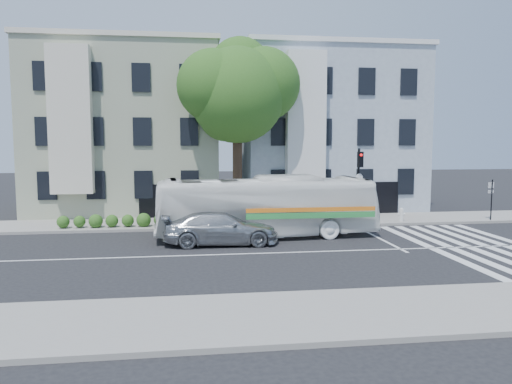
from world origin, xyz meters
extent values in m
plane|color=black|center=(0.00, 0.00, 0.00)|extent=(120.00, 120.00, 0.00)
cube|color=gray|center=(0.00, 8.00, 0.07)|extent=(80.00, 4.00, 0.15)
cube|color=gray|center=(0.00, -8.00, 0.07)|extent=(80.00, 4.00, 0.15)
cube|color=#969E84|center=(-7.00, 15.00, 5.50)|extent=(12.00, 10.00, 11.00)
cube|color=#8F9AAA|center=(7.00, 15.00, 5.50)|extent=(12.00, 10.00, 11.00)
cylinder|color=#2D2116|center=(0.00, 8.50, 2.60)|extent=(0.56, 0.56, 5.20)
sphere|color=#254E19|center=(0.00, 8.50, 7.50)|extent=(5.60, 5.60, 5.60)
sphere|color=#254E19|center=(1.60, 8.90, 8.20)|extent=(4.40, 4.40, 4.40)
sphere|color=#254E19|center=(-1.40, 8.20, 8.00)|extent=(4.20, 4.20, 4.20)
sphere|color=#254E19|center=(0.30, 9.70, 9.20)|extent=(3.80, 3.80, 3.80)
sphere|color=#254E19|center=(-0.60, 9.10, 6.50)|extent=(3.40, 3.40, 3.40)
imported|color=white|center=(0.97, 3.61, 1.55)|extent=(3.26, 11.27, 3.10)
imported|color=#ADB0B4|center=(-1.43, 2.16, 0.78)|extent=(2.27, 5.40, 1.56)
cylinder|color=black|center=(6.91, 6.92, 2.21)|extent=(0.15, 0.15, 4.41)
cube|color=black|center=(6.91, 6.67, 3.78)|extent=(0.35, 0.30, 0.89)
sphere|color=red|center=(6.91, 6.54, 4.04)|extent=(0.17, 0.17, 0.17)
cylinder|color=white|center=(6.91, 6.77, 2.73)|extent=(0.45, 0.16, 0.46)
cylinder|color=silver|center=(9.49, 6.67, 0.47)|extent=(0.25, 0.25, 0.64)
sphere|color=silver|center=(9.49, 6.67, 0.82)|extent=(0.23, 0.23, 0.23)
cylinder|color=silver|center=(9.49, 6.67, 0.55)|extent=(0.45, 0.23, 0.15)
cylinder|color=black|center=(14.95, 6.32, 1.36)|extent=(0.07, 0.07, 2.41)
cube|color=white|center=(14.95, 6.42, 2.22)|extent=(0.43, 0.17, 0.34)
cube|color=white|center=(14.95, 6.42, 1.84)|extent=(0.43, 0.17, 0.17)
camera|label=1|loc=(-2.92, -20.90, 4.81)|focal=35.00mm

